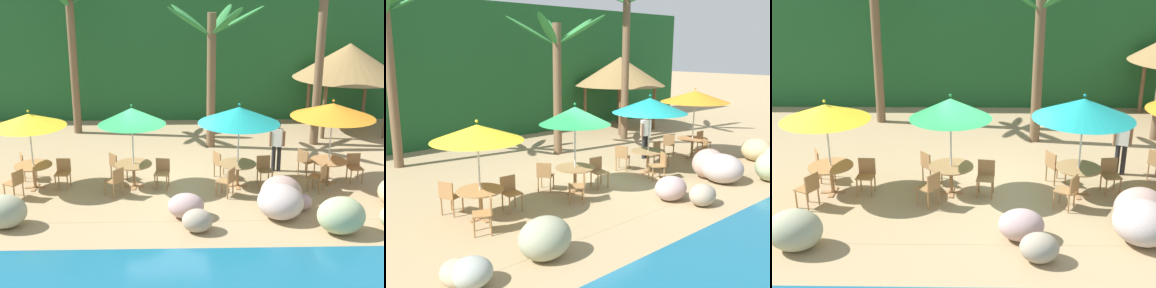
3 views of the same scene
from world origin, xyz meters
The scene contains 29 objects.
ground_plane centered at (0.00, 0.00, 0.00)m, with size 120.00×120.00×0.00m, color tan.
terrace_deck centered at (0.00, 0.00, 0.00)m, with size 18.00×5.20×0.01m.
foliage_backdrop centered at (0.00, 9.00, 3.00)m, with size 28.00×2.40×6.00m.
rock_seawall centered at (0.40, -2.57, 0.41)m, with size 15.55×3.24×1.00m.
umbrella_yellow centered at (-3.96, -0.21, 2.10)m, with size 2.14×2.14×2.41m.
dining_table_yellow centered at (-3.96, -0.21, 0.61)m, with size 1.10×1.10×0.74m.
chair_yellow_seaward centered at (-3.10, -0.15, 0.51)m, with size 0.44×0.44×0.87m.
chair_yellow_inland centered at (-4.41, 0.51, 0.51)m, with size 0.57×0.56×0.87m.
chair_yellow_left centered at (-4.26, -1.01, 0.51)m, with size 0.57×0.57×0.87m.
umbrella_green centered at (-0.99, -0.19, 2.20)m, with size 1.98×1.98×2.55m.
dining_table_green centered at (-0.99, -0.19, 0.61)m, with size 1.10×1.10×0.74m.
chair_green_seaward centered at (-0.14, -0.22, 0.51)m, with size 0.48×0.48×0.87m.
chair_green_inland centered at (-1.59, 0.42, 0.51)m, with size 0.60×0.59×0.87m.
chair_green_left centered at (-1.45, -0.91, 0.51)m, with size 0.60×0.59×0.87m.
umbrella_teal centered at (2.12, -0.23, 2.22)m, with size 2.40×2.40×2.57m.
dining_table_teal centered at (2.12, -0.23, 0.61)m, with size 1.10×1.10×0.74m.
chair_teal_seaward centered at (2.95, -0.04, 0.51)m, with size 0.47×0.48×0.87m.
chair_teal_inland centered at (1.64, 0.47, 0.51)m, with size 0.58×0.57×0.87m.
chair_teal_left centered at (1.75, -1.00, 0.51)m, with size 0.58×0.58×0.87m.
umbrella_orange centered at (4.92, -0.02, 2.30)m, with size 2.48×2.48×2.62m.
dining_table_orange centered at (4.92, -0.02, 0.61)m, with size 1.10×1.10×0.74m.
chair_orange_seaward centered at (5.76, 0.10, 0.51)m, with size 0.44×0.44×0.87m.
chair_orange_inland centered at (4.36, 0.63, 0.51)m, with size 0.59×0.59×0.87m.
chair_orange_left centered at (4.46, -0.75, 0.51)m, with size 0.60×0.59×0.87m.
palm_tree_nearest centered at (-3.82, 5.82, 4.10)m, with size 2.98×3.03×5.97m.
palm_tree_second centered at (1.58, 3.81, 3.48)m, with size 3.58×3.54×5.21m.
palm_tree_third centered at (5.54, 4.01, 4.60)m, with size 3.84×3.61×6.80m.
palapa_hut centered at (7.33, 6.00, 2.89)m, with size 4.52×4.52×3.62m.
waiter_in_white centered at (3.53, 1.07, 0.99)m, with size 0.52×0.32×1.70m.
Camera 1 is at (0.38, -14.32, 5.74)m, focal length 46.97 mm.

